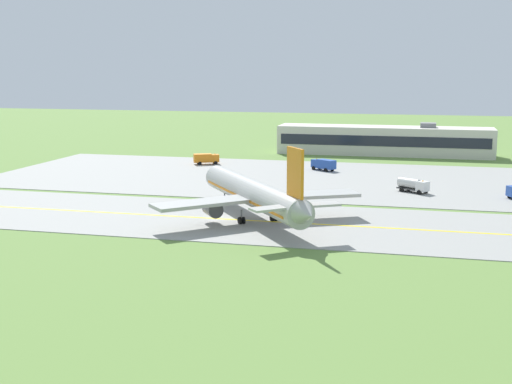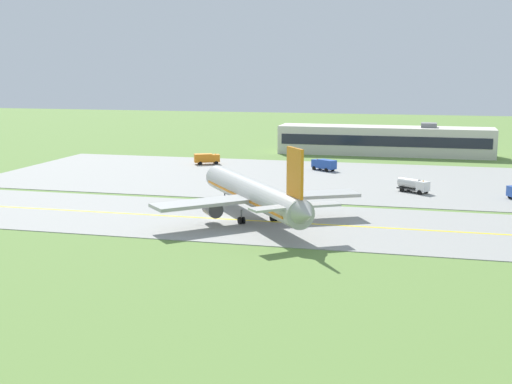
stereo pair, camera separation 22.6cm
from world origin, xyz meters
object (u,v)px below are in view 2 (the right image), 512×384
Objects in this scene: service_truck_baggage at (413,185)px; service_truck_pushback at (324,164)px; airplane_lead at (254,194)px; service_truck_catering at (207,158)px.

service_truck_baggage is 1.00× the size of service_truck_pushback.
service_truck_baggage is 30.89m from service_truck_pushback.
airplane_lead reaches higher than service_truck_catering.
service_truck_pushback is (2.62, 53.37, -2.60)m from airplane_lead.
airplane_lead reaches higher than service_truck_baggage.
service_truck_catering is at bearing 114.85° from airplane_lead.
service_truck_baggage is at bearing -28.43° from service_truck_catering.
service_truck_baggage is at bearing 52.74° from airplane_lead.
service_truck_catering is 28.98m from service_truck_pushback.
service_truck_catering is at bearing 173.70° from service_truck_pushback.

